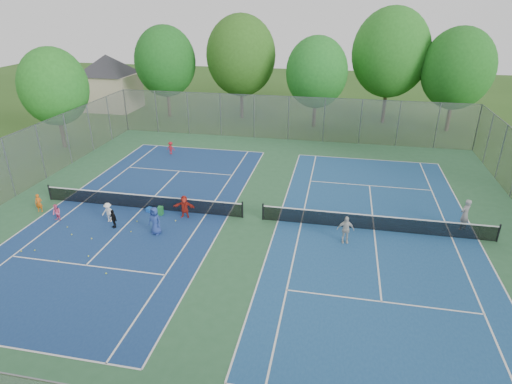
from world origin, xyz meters
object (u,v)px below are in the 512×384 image
(net_left, at_px, (142,202))
(instructor, at_px, (465,215))
(net_right, at_px, (375,223))
(ball_hopper, at_px, (160,211))
(ball_crate, at_px, (149,210))

(net_left, bearing_deg, instructor, 3.39)
(net_right, distance_m, ball_hopper, 12.56)
(net_left, xyz_separation_m, net_right, (14.00, 0.00, 0.00))
(net_left, distance_m, ball_hopper, 1.59)
(net_left, xyz_separation_m, ball_hopper, (1.46, -0.61, -0.18))
(net_left, relative_size, ball_hopper, 23.48)
(net_right, xyz_separation_m, ball_crate, (-13.39, -0.34, -0.32))
(ball_hopper, bearing_deg, ball_crate, 162.46)
(net_right, bearing_deg, net_left, 180.00)
(net_right, height_order, ball_hopper, net_right)
(instructor, bearing_deg, net_right, -28.08)
(net_left, relative_size, ball_crate, 41.01)
(net_left, relative_size, net_right, 1.00)
(net_right, height_order, instructor, instructor)
(net_left, distance_m, net_right, 14.00)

